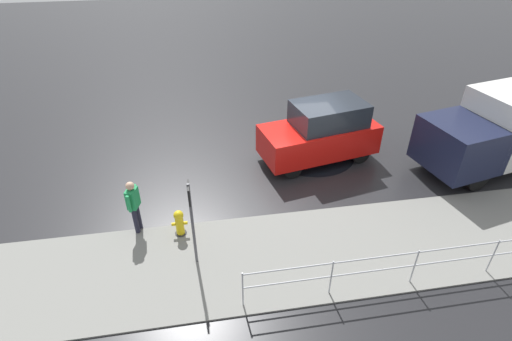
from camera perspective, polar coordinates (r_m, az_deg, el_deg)
ground_plane at (r=13.85m, az=6.23°, el=1.15°), size 60.00×60.00×0.00m
kerb_strip at (r=10.74m, az=11.98°, el=-10.83°), size 24.00×3.20×0.04m
moving_hatchback at (r=13.66m, az=9.30°, el=5.39°), size 4.16×2.44×2.06m
delivery_truck at (r=15.35m, az=32.08°, el=5.18°), size 5.69×3.16×2.60m
fire_hydrant at (r=10.84m, az=-10.87°, el=-7.40°), size 0.42×0.31×0.80m
pedestrian at (r=10.88m, az=-17.07°, el=-4.49°), size 0.33×0.55×1.62m
metal_railing at (r=9.93m, az=21.90°, el=-11.89°), size 7.96×0.04×1.05m
sign_post at (r=9.25m, az=-9.23°, el=-6.04°), size 0.07×0.44×2.40m
puddle_patch at (r=14.43m, az=7.94°, el=2.48°), size 3.05×3.05×0.01m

